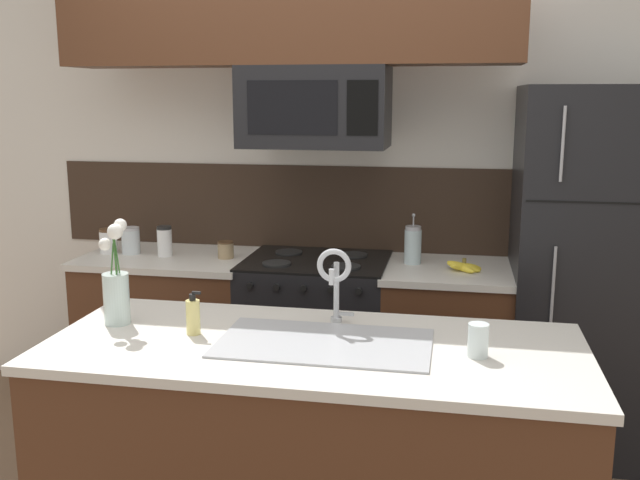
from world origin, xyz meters
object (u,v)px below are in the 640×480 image
(drinking_glass, at_px, (478,340))
(flower_vase, at_px, (116,290))
(stove_range, at_px, (316,342))
(sink_faucet, at_px, (335,276))
(banana_bunch, at_px, (464,267))
(storage_jar_medium, at_px, (131,241))
(storage_jar_tall, at_px, (108,241))
(dish_soap_bottle, at_px, (193,316))
(microwave, at_px, (315,107))
(storage_jar_squat, at_px, (226,250))
(refrigerator, at_px, (592,272))
(french_press, at_px, (413,245))
(storage_jar_short, at_px, (165,241))

(drinking_glass, relative_size, flower_vase, 0.28)
(stove_range, height_order, sink_faucet, sink_faucet)
(banana_bunch, height_order, flower_vase, flower_vase)
(storage_jar_medium, bearing_deg, sink_faucet, -37.74)
(storage_jar_tall, distance_m, dish_soap_bottle, 1.56)
(banana_bunch, bearing_deg, drinking_glass, -88.17)
(microwave, xyz_separation_m, storage_jar_squat, (-0.50, 0.01, -0.77))
(microwave, relative_size, drinking_glass, 6.41)
(sink_faucet, bearing_deg, dish_soap_bottle, -157.98)
(storage_jar_squat, bearing_deg, dish_soap_bottle, -77.09)
(flower_vase, bearing_deg, sink_faucet, 9.50)
(microwave, distance_m, dish_soap_bottle, 1.44)
(refrigerator, height_order, sink_faucet, refrigerator)
(storage_jar_squat, distance_m, drinking_glass, 1.83)
(microwave, xyz_separation_m, flower_vase, (-0.55, -1.15, -0.68))
(flower_vase, bearing_deg, drinking_glass, -4.19)
(storage_jar_squat, bearing_deg, sink_faucet, -52.83)
(french_press, relative_size, sink_faucet, 0.87)
(french_press, xyz_separation_m, dish_soap_bottle, (-0.73, -1.30, -0.03))
(microwave, xyz_separation_m, sink_faucet, (0.28, -1.01, -0.61))
(banana_bunch, bearing_deg, storage_jar_medium, 178.14)
(storage_jar_short, height_order, storage_jar_squat, storage_jar_short)
(flower_vase, bearing_deg, storage_jar_tall, 118.65)
(refrigerator, xyz_separation_m, sink_faucet, (-1.13, -1.05, 0.19))
(drinking_glass, bearing_deg, stove_range, 122.53)
(dish_soap_bottle, bearing_deg, french_press, 60.74)
(microwave, distance_m, french_press, 0.88)
(storage_jar_tall, relative_size, sink_faucet, 0.45)
(refrigerator, bearing_deg, dish_soap_bottle, -142.28)
(stove_range, relative_size, drinking_glass, 8.00)
(flower_vase, bearing_deg, french_press, 49.34)
(drinking_glass, height_order, flower_vase, flower_vase)
(storage_jar_tall, height_order, french_press, french_press)
(storage_jar_squat, bearing_deg, stove_range, 0.74)
(french_press, bearing_deg, drinking_glass, -77.08)
(storage_jar_short, bearing_deg, drinking_glass, -36.98)
(drinking_glass, bearing_deg, flower_vase, 175.81)
(dish_soap_bottle, bearing_deg, sink_faucet, 22.02)
(sink_faucet, bearing_deg, banana_bunch, 63.05)
(storage_jar_squat, bearing_deg, drinking_glass, -43.97)
(dish_soap_bottle, bearing_deg, storage_jar_squat, 102.91)
(refrigerator, height_order, french_press, refrigerator)
(stove_range, distance_m, storage_jar_squat, 0.70)
(french_press, bearing_deg, storage_jar_short, -176.38)
(french_press, xyz_separation_m, drinking_glass, (0.31, -1.33, -0.04))
(refrigerator, bearing_deg, microwave, -178.33)
(microwave, height_order, sink_faucet, microwave)
(storage_jar_short, relative_size, drinking_glass, 1.44)
(microwave, bearing_deg, dish_soap_bottle, -100.24)
(french_press, xyz_separation_m, sink_faucet, (-0.23, -1.09, 0.10))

